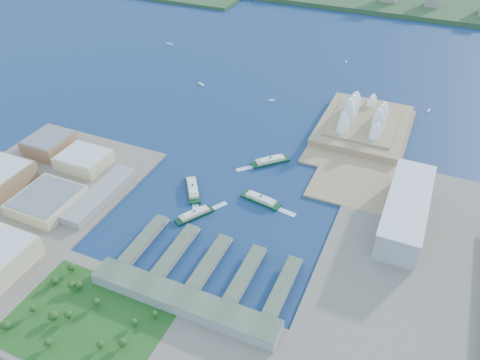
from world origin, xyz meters
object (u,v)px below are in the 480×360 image
at_px(opera_house, 366,111).
at_px(ferry_a, 193,187).
at_px(ferry_c, 194,213).
at_px(ferry_b, 270,160).
at_px(ferry_d, 261,198).
at_px(toaster_building, 406,210).

distance_m(opera_house, ferry_a, 301.49).
relative_size(opera_house, ferry_c, 3.59).
distance_m(ferry_b, ferry_c, 151.36).
bearing_deg(ferry_d, opera_house, -9.96).
xyz_separation_m(opera_house, ferry_a, (-171.17, -246.76, -26.56)).
xyz_separation_m(ferry_a, ferry_b, (70.08, 101.14, -0.19)).
relative_size(ferry_a, ferry_b, 1.04).
height_order(ferry_a, ferry_b, ferry_a).
xyz_separation_m(opera_house, ferry_c, (-144.95, -290.49, -27.26)).
bearing_deg(opera_house, ferry_d, -109.36).
xyz_separation_m(ferry_a, ferry_d, (89.89, 15.48, -0.36)).
height_order(ferry_a, ferry_d, ferry_a).
relative_size(opera_house, ferry_b, 3.24).
bearing_deg(ferry_b, opera_house, 100.42).
bearing_deg(opera_house, toaster_building, -65.77).
xyz_separation_m(opera_house, toaster_building, (90.00, -200.00, -11.50)).
xyz_separation_m(toaster_building, ferry_c, (-234.95, -90.49, -15.76)).
height_order(opera_house, ferry_d, opera_house).
relative_size(toaster_building, ferry_b, 2.79).
xyz_separation_m(ferry_b, ferry_d, (19.80, -85.66, -0.17)).
bearing_deg(ferry_a, opera_house, 20.96).
relative_size(opera_house, ferry_d, 3.35).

